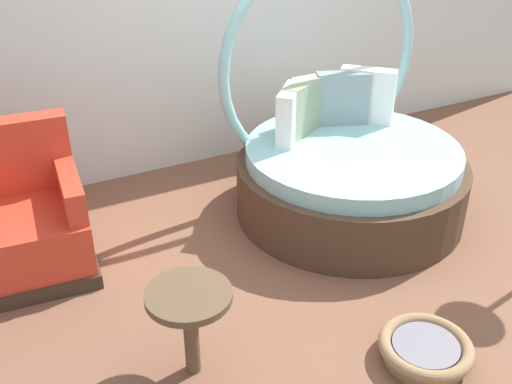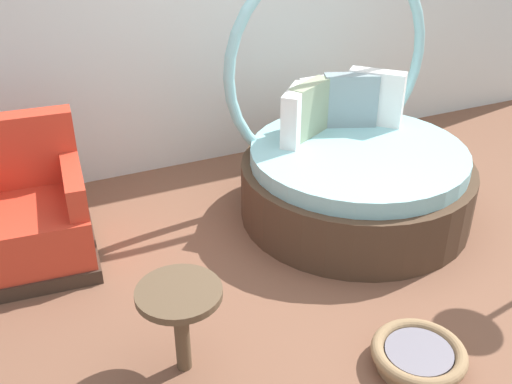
{
  "view_description": "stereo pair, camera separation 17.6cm",
  "coord_description": "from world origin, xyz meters",
  "px_view_note": "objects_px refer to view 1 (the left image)",
  "views": [
    {
      "loc": [
        -1.96,
        -2.59,
        2.4
      ],
      "look_at": [
        -0.46,
        0.33,
        0.55
      ],
      "focal_mm": 42.05,
      "sensor_mm": 36.0,
      "label": 1
    },
    {
      "loc": [
        -1.8,
        -2.66,
        2.4
      ],
      "look_at": [
        -0.46,
        0.33,
        0.55
      ],
      "focal_mm": 42.05,
      "sensor_mm": 36.0,
      "label": 2
    }
  ],
  "objects_px": {
    "round_daybed": "(346,162)",
    "red_armchair": "(23,222)",
    "side_table": "(189,307)",
    "pet_basket": "(425,350)"
  },
  "relations": [
    {
      "from": "red_armchair",
      "to": "pet_basket",
      "type": "relative_size",
      "value": 1.84
    },
    {
      "from": "red_armchair",
      "to": "round_daybed",
      "type": "bearing_deg",
      "value": -8.25
    },
    {
      "from": "side_table",
      "to": "pet_basket",
      "type": "bearing_deg",
      "value": -24.13
    },
    {
      "from": "round_daybed",
      "to": "red_armchair",
      "type": "xyz_separation_m",
      "value": [
        -2.28,
        0.33,
        -0.06
      ]
    },
    {
      "from": "red_armchair",
      "to": "side_table",
      "type": "xyz_separation_m",
      "value": [
        0.61,
        -1.38,
        0.1
      ]
    },
    {
      "from": "side_table",
      "to": "round_daybed",
      "type": "bearing_deg",
      "value": 32.04
    },
    {
      "from": "pet_basket",
      "to": "round_daybed",
      "type": "bearing_deg",
      "value": 71.12
    },
    {
      "from": "round_daybed",
      "to": "red_armchair",
      "type": "bearing_deg",
      "value": 171.75
    },
    {
      "from": "red_armchair",
      "to": "side_table",
      "type": "bearing_deg",
      "value": -66.23
    },
    {
      "from": "pet_basket",
      "to": "red_armchair",
      "type": "bearing_deg",
      "value": 132.77
    }
  ]
}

